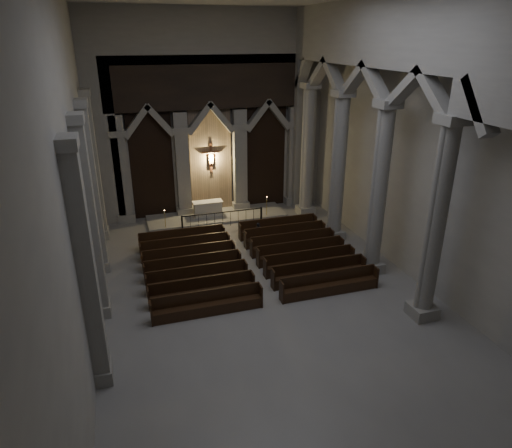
# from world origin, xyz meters

# --- Properties ---
(room) EXTENTS (24.00, 24.10, 12.00)m
(room) POSITION_xyz_m (0.00, 0.00, 7.60)
(room) COLOR gray
(room) RESTS_ON ground
(sanctuary_wall) EXTENTS (14.00, 0.77, 12.00)m
(sanctuary_wall) POSITION_xyz_m (0.00, 11.54, 6.62)
(sanctuary_wall) COLOR gray
(sanctuary_wall) RESTS_ON ground
(right_arcade) EXTENTS (1.00, 24.00, 12.00)m
(right_arcade) POSITION_xyz_m (5.50, 1.33, 7.83)
(right_arcade) COLOR gray
(right_arcade) RESTS_ON ground
(left_pilasters) EXTENTS (0.60, 13.00, 8.03)m
(left_pilasters) POSITION_xyz_m (-6.75, 3.50, 3.91)
(left_pilasters) COLOR gray
(left_pilasters) RESTS_ON ground
(sanctuary_step) EXTENTS (8.50, 2.60, 0.15)m
(sanctuary_step) POSITION_xyz_m (0.00, 10.60, 0.07)
(sanctuary_step) COLOR gray
(sanctuary_step) RESTS_ON ground
(altar) EXTENTS (1.82, 0.73, 0.93)m
(altar) POSITION_xyz_m (-0.54, 10.62, 0.62)
(altar) COLOR beige
(altar) RESTS_ON sanctuary_step
(altar_rail) EXTENTS (4.86, 0.09, 0.95)m
(altar_rail) POSITION_xyz_m (-0.00, 8.96, 0.63)
(altar_rail) COLOR black
(altar_rail) RESTS_ON ground
(candle_stand_left) EXTENTS (0.21, 0.21, 1.22)m
(candle_stand_left) POSITION_xyz_m (-3.29, 9.49, 0.33)
(candle_stand_left) COLOR #B39837
(candle_stand_left) RESTS_ON ground
(candle_stand_right) EXTENTS (0.23, 0.23, 1.36)m
(candle_stand_right) POSITION_xyz_m (2.97, 9.65, 0.37)
(candle_stand_right) COLOR #B39837
(candle_stand_right) RESTS_ON ground
(pews) EXTENTS (9.93, 7.11, 1.01)m
(pews) POSITION_xyz_m (0.00, 3.51, 0.33)
(pews) COLOR black
(pews) RESTS_ON ground
(worshipper) EXTENTS (0.39, 0.26, 1.08)m
(worshipper) POSITION_xyz_m (1.40, 6.35, 0.54)
(worshipper) COLOR black
(worshipper) RESTS_ON ground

